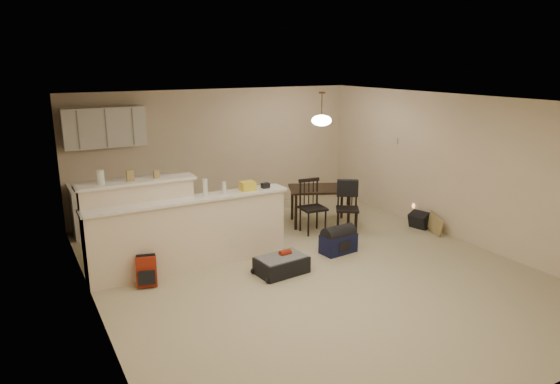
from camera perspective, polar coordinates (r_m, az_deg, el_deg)
room at (r=7.20m, az=3.40°, el=0.39°), size 7.00×7.02×2.50m
breakfast_bar at (r=7.55m, az=-12.16°, el=-4.32°), size 3.08×0.58×1.39m
upper_cabinets at (r=9.40m, az=-19.44°, el=7.01°), size 1.40×0.34×0.70m
kitchen_counter at (r=9.60m, az=-17.40°, el=-1.55°), size 1.80×0.60×0.90m
thermostat at (r=10.15m, az=13.09°, el=5.69°), size 0.02×0.12×0.12m
jar at (r=7.25m, az=-19.82°, el=1.58°), size 0.10×0.10×0.20m
cereal_box at (r=7.33m, az=-16.75°, el=1.80°), size 0.10×0.07×0.16m
small_box at (r=7.41m, az=-13.93°, el=1.99°), size 0.08×0.06×0.12m
bottle_a at (r=7.45m, az=-8.55°, el=0.51°), size 0.07×0.07×0.26m
bottle_b at (r=7.57m, az=-6.40°, el=0.49°), size 0.06×0.06×0.18m
bag_lump at (r=7.73m, az=-3.71°, el=0.70°), size 0.22×0.18×0.14m
pouch at (r=7.87m, az=-1.69°, el=0.75°), size 0.12×0.10×0.08m
dining_table at (r=9.47m, az=4.59°, el=-0.01°), size 1.35×1.16×0.71m
pendant_lamp at (r=9.22m, az=4.77°, el=8.21°), size 0.36×0.36×0.62m
dining_chair_near at (r=9.01m, az=3.79°, el=-1.69°), size 0.46×0.44×0.97m
dining_chair_far at (r=9.10m, az=7.71°, el=-1.79°), size 0.55×0.54×0.92m
suitcase at (r=7.42m, az=0.18°, el=-8.36°), size 0.77×0.54×0.24m
red_backpack at (r=7.24m, az=-15.01°, el=-8.76°), size 0.31×0.24×0.42m
navy_duffel at (r=8.21m, az=6.67°, el=-5.85°), size 0.60×0.37×0.31m
black_daypack at (r=9.69m, az=15.64°, el=-3.14°), size 0.31×0.38×0.29m
cardboard_sheet at (r=9.43m, az=17.30°, el=-3.60°), size 0.14×0.44×0.34m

